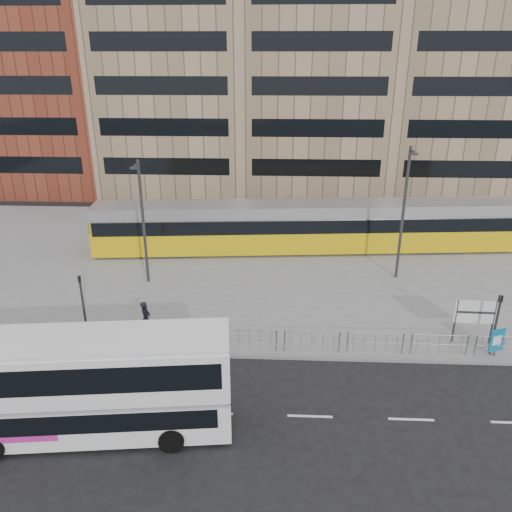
{
  "coord_description": "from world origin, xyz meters",
  "views": [
    {
      "loc": [
        0.59,
        -20.12,
        13.47
      ],
      "look_at": [
        -0.63,
        6.0,
        2.81
      ],
      "focal_mm": 35.0,
      "sensor_mm": 36.0,
      "label": 1
    }
  ],
  "objects_px": {
    "ad_panel": "(497,340)",
    "traffic_light_east": "(497,317)",
    "station_sign": "(475,314)",
    "tram": "(305,227)",
    "lamp_post_west": "(143,218)",
    "double_decker_bus": "(88,383)",
    "traffic_light_west": "(82,296)",
    "lamp_post_east": "(404,209)",
    "pedestrian": "(146,319)"
  },
  "relations": [
    {
      "from": "station_sign",
      "to": "pedestrian",
      "type": "relative_size",
      "value": 1.22
    },
    {
      "from": "station_sign",
      "to": "lamp_post_west",
      "type": "xyz_separation_m",
      "value": [
        -17.73,
        6.29,
        2.61
      ]
    },
    {
      "from": "station_sign",
      "to": "lamp_post_west",
      "type": "relative_size",
      "value": 0.3
    },
    {
      "from": "tram",
      "to": "lamp_post_west",
      "type": "distance_m",
      "value": 11.94
    },
    {
      "from": "traffic_light_west",
      "to": "traffic_light_east",
      "type": "height_order",
      "value": "same"
    },
    {
      "from": "tram",
      "to": "station_sign",
      "type": "bearing_deg",
      "value": -62.88
    },
    {
      "from": "pedestrian",
      "to": "lamp_post_east",
      "type": "height_order",
      "value": "lamp_post_east"
    },
    {
      "from": "tram",
      "to": "pedestrian",
      "type": "bearing_deg",
      "value": -129.66
    },
    {
      "from": "double_decker_bus",
      "to": "pedestrian",
      "type": "bearing_deg",
      "value": 81.12
    },
    {
      "from": "ad_panel",
      "to": "pedestrian",
      "type": "xyz_separation_m",
      "value": [
        -16.9,
        1.14,
        0.09
      ]
    },
    {
      "from": "double_decker_bus",
      "to": "pedestrian",
      "type": "height_order",
      "value": "double_decker_bus"
    },
    {
      "from": "station_sign",
      "to": "lamp_post_west",
      "type": "height_order",
      "value": "lamp_post_west"
    },
    {
      "from": "double_decker_bus",
      "to": "lamp_post_west",
      "type": "relative_size",
      "value": 1.38
    },
    {
      "from": "ad_panel",
      "to": "traffic_light_west",
      "type": "height_order",
      "value": "traffic_light_west"
    },
    {
      "from": "double_decker_bus",
      "to": "station_sign",
      "type": "height_order",
      "value": "double_decker_bus"
    },
    {
      "from": "traffic_light_west",
      "to": "lamp_post_west",
      "type": "relative_size",
      "value": 0.4
    },
    {
      "from": "ad_panel",
      "to": "lamp_post_west",
      "type": "distance_m",
      "value": 20.16
    },
    {
      "from": "tram",
      "to": "ad_panel",
      "type": "height_order",
      "value": "tram"
    },
    {
      "from": "station_sign",
      "to": "pedestrian",
      "type": "xyz_separation_m",
      "value": [
        -16.2,
        -0.04,
        -0.65
      ]
    },
    {
      "from": "station_sign",
      "to": "ad_panel",
      "type": "distance_m",
      "value": 1.55
    },
    {
      "from": "tram",
      "to": "traffic_light_west",
      "type": "height_order",
      "value": "tram"
    },
    {
      "from": "ad_panel",
      "to": "traffic_light_east",
      "type": "height_order",
      "value": "traffic_light_east"
    },
    {
      "from": "traffic_light_east",
      "to": "traffic_light_west",
      "type": "bearing_deg",
      "value": 159.46
    },
    {
      "from": "tram",
      "to": "ad_panel",
      "type": "distance_m",
      "value": 15.86
    },
    {
      "from": "double_decker_bus",
      "to": "traffic_light_west",
      "type": "height_order",
      "value": "double_decker_bus"
    },
    {
      "from": "pedestrian",
      "to": "lamp_post_west",
      "type": "height_order",
      "value": "lamp_post_west"
    },
    {
      "from": "double_decker_bus",
      "to": "tram",
      "type": "bearing_deg",
      "value": 58.88
    },
    {
      "from": "station_sign",
      "to": "traffic_light_west",
      "type": "height_order",
      "value": "traffic_light_west"
    },
    {
      "from": "station_sign",
      "to": "traffic_light_east",
      "type": "xyz_separation_m",
      "value": [
        0.58,
        -0.99,
        0.38
      ]
    },
    {
      "from": "station_sign",
      "to": "pedestrian",
      "type": "distance_m",
      "value": 16.22
    },
    {
      "from": "tram",
      "to": "lamp_post_west",
      "type": "relative_size",
      "value": 3.93
    },
    {
      "from": "lamp_post_west",
      "to": "lamp_post_east",
      "type": "distance_m",
      "value": 15.78
    },
    {
      "from": "double_decker_bus",
      "to": "lamp_post_east",
      "type": "xyz_separation_m",
      "value": [
        14.48,
        14.59,
        2.44
      ]
    },
    {
      "from": "double_decker_bus",
      "to": "ad_panel",
      "type": "xyz_separation_m",
      "value": [
        17.2,
        5.73,
        -1.25
      ]
    },
    {
      "from": "station_sign",
      "to": "traffic_light_east",
      "type": "relative_size",
      "value": 0.74
    },
    {
      "from": "traffic_light_east",
      "to": "double_decker_bus",
      "type": "bearing_deg",
      "value": -177.93
    },
    {
      "from": "tram",
      "to": "traffic_light_west",
      "type": "relative_size",
      "value": 9.71
    },
    {
      "from": "ad_panel",
      "to": "lamp_post_west",
      "type": "xyz_separation_m",
      "value": [
        -18.43,
        7.47,
        3.35
      ]
    },
    {
      "from": "traffic_light_east",
      "to": "lamp_post_west",
      "type": "xyz_separation_m",
      "value": [
        -18.31,
        7.29,
        2.23
      ]
    },
    {
      "from": "ad_panel",
      "to": "lamp_post_west",
      "type": "height_order",
      "value": "lamp_post_west"
    },
    {
      "from": "lamp_post_west",
      "to": "pedestrian",
      "type": "bearing_deg",
      "value": -76.44
    },
    {
      "from": "ad_panel",
      "to": "lamp_post_east",
      "type": "xyz_separation_m",
      "value": [
        -2.72,
        8.86,
        3.69
      ]
    },
    {
      "from": "pedestrian",
      "to": "lamp_post_east",
      "type": "distance_m",
      "value": 16.54
    },
    {
      "from": "lamp_post_east",
      "to": "lamp_post_west",
      "type": "bearing_deg",
      "value": -174.96
    },
    {
      "from": "station_sign",
      "to": "pedestrian",
      "type": "height_order",
      "value": "station_sign"
    },
    {
      "from": "pedestrian",
      "to": "traffic_light_east",
      "type": "distance_m",
      "value": 16.84
    },
    {
      "from": "double_decker_bus",
      "to": "station_sign",
      "type": "distance_m",
      "value": 17.89
    },
    {
      "from": "ad_panel",
      "to": "lamp_post_east",
      "type": "height_order",
      "value": "lamp_post_east"
    },
    {
      "from": "double_decker_bus",
      "to": "ad_panel",
      "type": "bearing_deg",
      "value": 12.01
    },
    {
      "from": "tram",
      "to": "lamp_post_east",
      "type": "bearing_deg",
      "value": -43.94
    }
  ]
}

